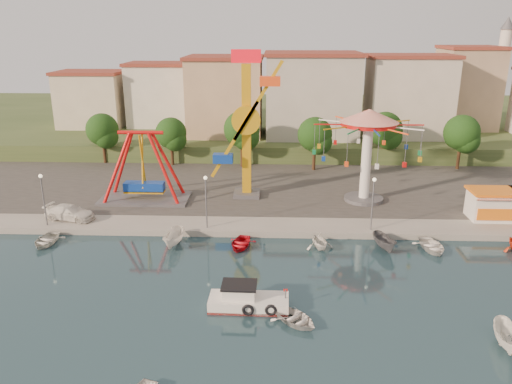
{
  "coord_description": "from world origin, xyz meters",
  "views": [
    {
      "loc": [
        -1.47,
        -32.3,
        19.34
      ],
      "look_at": [
        -3.21,
        14.0,
        4.0
      ],
      "focal_mm": 35.0,
      "sensor_mm": 36.0,
      "label": 1
    }
  ],
  "objects_px": {
    "pirate_ship_ride": "(143,168)",
    "rowboat_a": "(295,318)",
    "wave_swinger": "(368,135)",
    "van": "(70,212)",
    "skiff": "(507,337)",
    "cabin_motorboat": "(247,301)",
    "kamikaze_tower": "(249,129)"
  },
  "relations": [
    {
      "from": "pirate_ship_ride",
      "to": "rowboat_a",
      "type": "xyz_separation_m",
      "value": [
        16.24,
        -23.44,
        -4.03
      ]
    },
    {
      "from": "wave_swinger",
      "to": "skiff",
      "type": "distance_m",
      "value": 27.84
    },
    {
      "from": "kamikaze_tower",
      "to": "wave_swinger",
      "type": "relative_size",
      "value": 1.42
    },
    {
      "from": "rowboat_a",
      "to": "skiff",
      "type": "bearing_deg",
      "value": -53.18
    },
    {
      "from": "pirate_ship_ride",
      "to": "wave_swinger",
      "type": "distance_m",
      "value": 25.18
    },
    {
      "from": "wave_swinger",
      "to": "rowboat_a",
      "type": "xyz_separation_m",
      "value": [
        -8.63,
        -24.21,
        -7.83
      ]
    },
    {
      "from": "pirate_ship_ride",
      "to": "wave_swinger",
      "type": "relative_size",
      "value": 0.86
    },
    {
      "from": "kamikaze_tower",
      "to": "skiff",
      "type": "relative_size",
      "value": 4.54
    },
    {
      "from": "kamikaze_tower",
      "to": "cabin_motorboat",
      "type": "height_order",
      "value": "kamikaze_tower"
    },
    {
      "from": "skiff",
      "to": "van",
      "type": "xyz_separation_m",
      "value": [
        -35.69,
        19.34,
        0.64
      ]
    },
    {
      "from": "wave_swinger",
      "to": "rowboat_a",
      "type": "relative_size",
      "value": 3.29
    },
    {
      "from": "pirate_ship_ride",
      "to": "kamikaze_tower",
      "type": "distance_m",
      "value": 12.62
    },
    {
      "from": "cabin_motorboat",
      "to": "van",
      "type": "xyz_separation_m",
      "value": [
        -18.97,
        15.31,
        0.81
      ]
    },
    {
      "from": "pirate_ship_ride",
      "to": "rowboat_a",
      "type": "distance_m",
      "value": 28.8
    },
    {
      "from": "van",
      "to": "rowboat_a",
      "type": "bearing_deg",
      "value": -115.18
    },
    {
      "from": "van",
      "to": "cabin_motorboat",
      "type": "bearing_deg",
      "value": -116.67
    },
    {
      "from": "wave_swinger",
      "to": "van",
      "type": "height_order",
      "value": "wave_swinger"
    },
    {
      "from": "pirate_ship_ride",
      "to": "rowboat_a",
      "type": "bearing_deg",
      "value": -55.29
    },
    {
      "from": "wave_swinger",
      "to": "skiff",
      "type": "height_order",
      "value": "wave_swinger"
    },
    {
      "from": "kamikaze_tower",
      "to": "van",
      "type": "bearing_deg",
      "value": -155.96
    },
    {
      "from": "rowboat_a",
      "to": "cabin_motorboat",
      "type": "bearing_deg",
      "value": 108.19
    },
    {
      "from": "cabin_motorboat",
      "to": "wave_swinger",
      "type": "bearing_deg",
      "value": 62.79
    },
    {
      "from": "pirate_ship_ride",
      "to": "cabin_motorboat",
      "type": "distance_m",
      "value": 25.41
    },
    {
      "from": "kamikaze_tower",
      "to": "wave_swinger",
      "type": "height_order",
      "value": "kamikaze_tower"
    },
    {
      "from": "wave_swinger",
      "to": "skiff",
      "type": "bearing_deg",
      "value": -80.03
    },
    {
      "from": "wave_swinger",
      "to": "rowboat_a",
      "type": "distance_m",
      "value": 26.87
    },
    {
      "from": "kamikaze_tower",
      "to": "wave_swinger",
      "type": "xyz_separation_m",
      "value": [
        13.08,
        -0.95,
        -0.34
      ]
    },
    {
      "from": "skiff",
      "to": "pirate_ship_ride",
      "type": "bearing_deg",
      "value": 150.39
    },
    {
      "from": "pirate_ship_ride",
      "to": "skiff",
      "type": "bearing_deg",
      "value": -40.98
    },
    {
      "from": "wave_swinger",
      "to": "rowboat_a",
      "type": "bearing_deg",
      "value": -109.63
    },
    {
      "from": "pirate_ship_ride",
      "to": "cabin_motorboat",
      "type": "bearing_deg",
      "value": -59.37
    },
    {
      "from": "cabin_motorboat",
      "to": "rowboat_a",
      "type": "xyz_separation_m",
      "value": [
        3.44,
        -1.83,
        -0.17
      ]
    }
  ]
}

